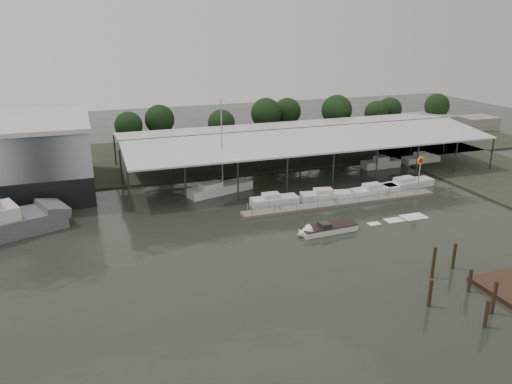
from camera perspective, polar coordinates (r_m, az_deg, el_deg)
name	(u,v)px	position (r m, az deg, el deg)	size (l,w,h in m)	color
ground	(262,251)	(53.53, 0.70, -6.73)	(200.00, 200.00, 0.00)	#242921
land_strip_far	(183,156)	(91.86, -8.32, 4.08)	(140.00, 30.00, 0.30)	#33392A
storage_warehouse	(0,157)	(78.22, -27.20, 3.53)	(24.50, 20.50, 10.50)	#A2A7AD
covered_boat_shed	(301,132)	(82.47, 5.20, 6.83)	(58.24, 24.00, 6.96)	silver
floating_dock	(342,203)	(67.73, 9.77, -1.24)	(28.00, 2.00, 1.40)	slate
shell_fuel_sign	(420,168)	(73.03, 18.22, 2.62)	(1.10, 0.18, 5.55)	#96999B
distant_commercial_buildings	(442,124)	(119.52, 20.52, 7.34)	(22.00, 8.00, 4.00)	gray
white_sailboat	(219,189)	(71.29, -4.26, 0.39)	(10.09, 5.28, 13.59)	white
speedboat_underway	(324,230)	(58.28, 7.75, -4.29)	(18.48, 3.29, 2.00)	white
moored_cruiser_0	(274,200)	(66.51, 2.08, -0.97)	(6.45, 2.29, 1.70)	white
moored_cruiser_1	(326,196)	(68.94, 7.99, -0.43)	(7.34, 3.40, 1.70)	white
moored_cruiser_2	(375,191)	(72.38, 13.40, 0.17)	(7.27, 2.62, 1.70)	white
moored_cruiser_3	(407,184)	(76.59, 16.83, 0.89)	(8.90, 3.39, 1.70)	white
mooring_pilings	(459,285)	(48.39, 22.22, -9.77)	(7.03, 9.41, 3.78)	#362B1B
horizon_tree_line	(296,114)	(102.86, 4.56, 8.90)	(72.77, 10.99, 9.33)	#2F1F15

